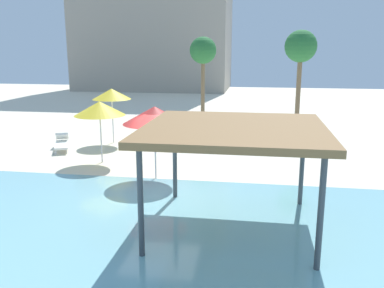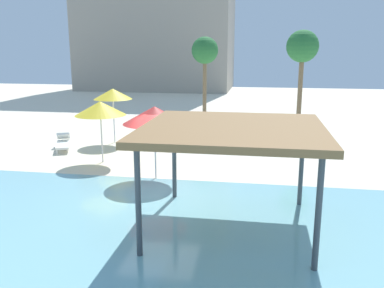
{
  "view_description": "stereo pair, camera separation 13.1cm",
  "coord_description": "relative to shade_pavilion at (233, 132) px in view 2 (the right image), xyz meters",
  "views": [
    {
      "loc": [
        3.13,
        -12.84,
        4.79
      ],
      "look_at": [
        0.77,
        2.0,
        1.3
      ],
      "focal_mm": 38.65,
      "sensor_mm": 36.0,
      "label": 1
    },
    {
      "loc": [
        3.26,
        -12.82,
        4.79
      ],
      "look_at": [
        0.77,
        2.0,
        1.3
      ],
      "focal_mm": 38.65,
      "sensor_mm": 36.0,
      "label": 2
    }
  ],
  "objects": [
    {
      "name": "ground_plane",
      "position": [
        -2.56,
        2.28,
        -2.67
      ],
      "size": [
        80.0,
        80.0,
        0.0
      ],
      "primitive_type": "plane",
      "color": "beige"
    },
    {
      "name": "lagoon_water",
      "position": [
        -2.56,
        -2.97,
        -2.65
      ],
      "size": [
        44.0,
        13.5,
        0.04
      ],
      "primitive_type": "cube",
      "color": "#7AB7C1",
      "rests_on": "ground"
    },
    {
      "name": "shade_pavilion",
      "position": [
        0.0,
        0.0,
        0.0
      ],
      "size": [
        4.68,
        4.68,
        2.83
      ],
      "color": "#42474C",
      "rests_on": "ground"
    },
    {
      "name": "beach_umbrella_yellow_0",
      "position": [
        -6.78,
        9.55,
        -0.15
      ],
      "size": [
        1.97,
        1.97,
        2.8
      ],
      "color": "silver",
      "rests_on": "ground"
    },
    {
      "name": "beach_umbrella_yellow_1",
      "position": [
        -5.96,
        5.78,
        -0.34
      ],
      "size": [
        2.14,
        2.14,
        2.63
      ],
      "color": "silver",
      "rests_on": "ground"
    },
    {
      "name": "beach_umbrella_red_2",
      "position": [
        -3.1,
        3.87,
        -0.25
      ],
      "size": [
        2.33,
        2.33,
        2.75
      ],
      "color": "silver",
      "rests_on": "ground"
    },
    {
      "name": "lounge_chair_0",
      "position": [
        -8.71,
        7.66,
        -2.34
      ],
      "size": [
        1.31,
        1.98,
        0.74
      ],
      "rotation": [
        0.0,
        0.0,
        -1.16
      ],
      "color": "white",
      "rests_on": "ground"
    },
    {
      "name": "palm_tree_0",
      "position": [
        2.98,
        15.14,
        2.11
      ],
      "size": [
        1.9,
        1.9,
        5.86
      ],
      "color": "brown",
      "rests_on": "ground"
    },
    {
      "name": "palm_tree_1",
      "position": [
        -3.37,
        19.11,
        1.87
      ],
      "size": [
        1.9,
        1.9,
        5.6
      ],
      "color": "brown",
      "rests_on": "ground"
    },
    {
      "name": "hotel_block_0",
      "position": [
        -11.82,
        39.07,
        7.44
      ],
      "size": [
        17.65,
        10.44,
        20.22
      ],
      "primitive_type": "cube",
      "color": "#9E9384",
      "rests_on": "ground"
    }
  ]
}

